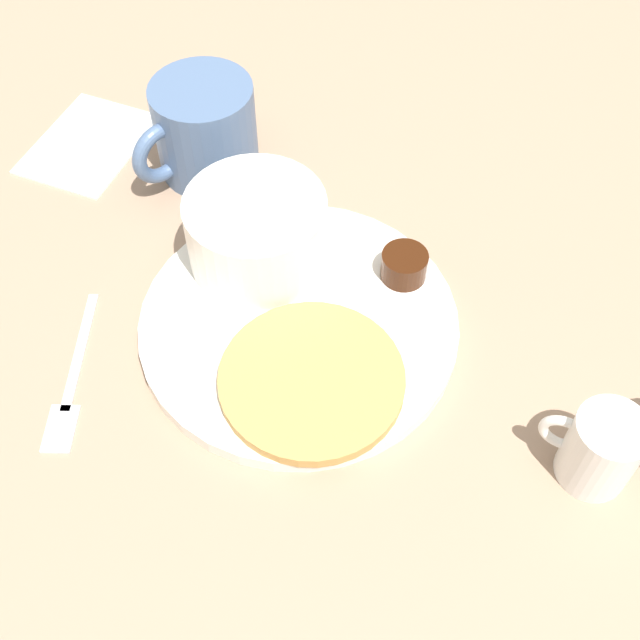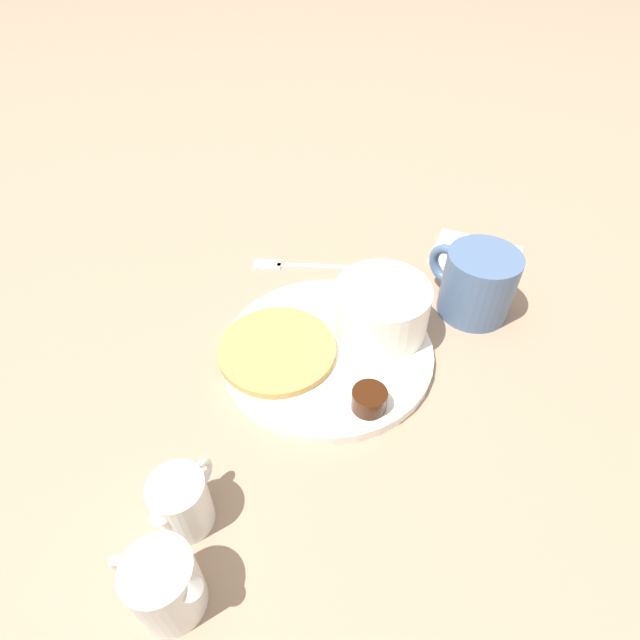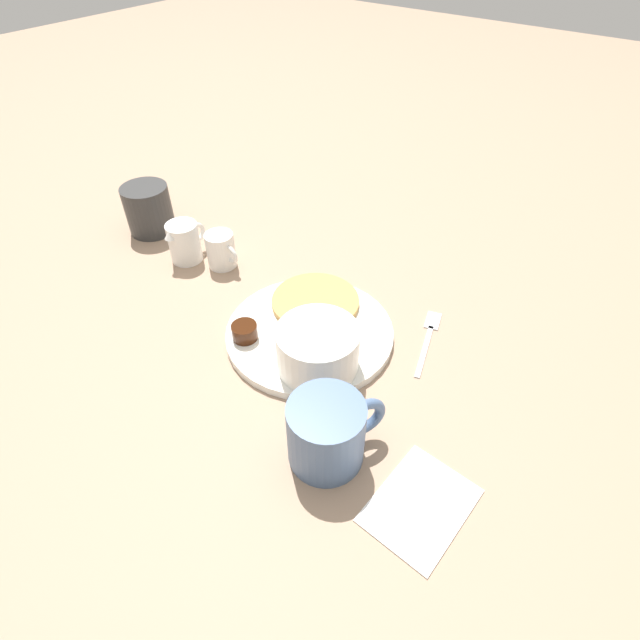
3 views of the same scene
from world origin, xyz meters
name	(u,v)px [view 3 (image 3 of 3)]	position (x,y,z in m)	size (l,w,h in m)	color
ground_plane	(310,336)	(0.00, 0.00, 0.00)	(4.00, 4.00, 0.00)	#9E7F66
plate	(310,333)	(0.00, 0.00, 0.01)	(0.23, 0.23, 0.01)	white
pancake_stack	(315,301)	(0.05, 0.03, 0.02)	(0.13, 0.13, 0.01)	tan
bowl	(318,347)	(-0.05, -0.05, 0.04)	(0.11, 0.11, 0.06)	white
syrup_cup	(245,332)	(-0.06, 0.06, 0.02)	(0.04, 0.04, 0.02)	#38190A
butter_ramekin	(310,368)	(-0.07, -0.05, 0.03)	(0.04, 0.04, 0.04)	white
coffee_mug	(328,432)	(-0.14, -0.13, 0.04)	(0.11, 0.08, 0.08)	slate
creamer_pitcher_near	(221,250)	(0.05, 0.22, 0.03)	(0.05, 0.07, 0.06)	white
creamer_pitcher_far	(185,242)	(0.03, 0.28, 0.03)	(0.08, 0.05, 0.07)	white
fork	(429,335)	(0.10, -0.13, 0.00)	(0.13, 0.05, 0.00)	silver
napkin	(420,505)	(-0.13, -0.25, 0.00)	(0.12, 0.09, 0.00)	white
second_mug	(148,208)	(0.05, 0.40, 0.04)	(0.08, 0.10, 0.08)	#333333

